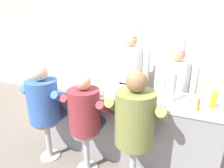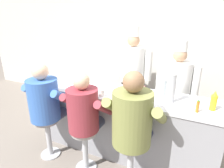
% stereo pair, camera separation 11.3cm
% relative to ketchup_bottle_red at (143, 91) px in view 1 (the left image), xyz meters
% --- Properties ---
extents(ground_plane, '(20.00, 20.00, 0.00)m').
position_rel_ketchup_bottle_red_xyz_m(ground_plane, '(-0.26, -0.24, -1.07)').
color(ground_plane, slate).
extents(wall_back, '(10.00, 0.06, 2.70)m').
position_rel_ketchup_bottle_red_xyz_m(wall_back, '(-0.26, 1.73, 0.28)').
color(wall_back, beige).
rests_on(wall_back, ground_plane).
extents(diner_counter, '(2.52, 0.66, 0.96)m').
position_rel_ketchup_bottle_red_xyz_m(diner_counter, '(-0.26, 0.09, -0.59)').
color(diner_counter, gray).
rests_on(diner_counter, ground_plane).
extents(ketchup_bottle_red, '(0.07, 0.07, 0.23)m').
position_rel_ketchup_bottle_red_xyz_m(ketchup_bottle_red, '(0.00, 0.00, 0.00)').
color(ketchup_bottle_red, red).
rests_on(ketchup_bottle_red, diner_counter).
extents(mustard_bottle_yellow, '(0.07, 0.07, 0.23)m').
position_rel_ketchup_bottle_red_xyz_m(mustard_bottle_yellow, '(0.82, 0.05, 0.00)').
color(mustard_bottle_yellow, yellow).
rests_on(mustard_bottle_yellow, diner_counter).
extents(hot_sauce_bottle_orange, '(0.03, 0.03, 0.14)m').
position_rel_ketchup_bottle_red_xyz_m(hot_sauce_bottle_orange, '(0.66, -0.09, -0.04)').
color(hot_sauce_bottle_orange, orange).
rests_on(hot_sauce_bottle_orange, diner_counter).
extents(water_pitcher_clear, '(0.15, 0.13, 0.22)m').
position_rel_ketchup_bottle_red_xyz_m(water_pitcher_clear, '(0.19, 0.27, 0.00)').
color(water_pitcher_clear, silver).
rests_on(water_pitcher_clear, diner_counter).
extents(breakfast_plate, '(0.27, 0.27, 0.05)m').
position_rel_ketchup_bottle_red_xyz_m(breakfast_plate, '(-0.92, 0.01, -0.09)').
color(breakfast_plate, white).
rests_on(breakfast_plate, diner_counter).
extents(cereal_bowl, '(0.15, 0.15, 0.05)m').
position_rel_ketchup_bottle_red_xyz_m(cereal_bowl, '(-0.40, 0.11, -0.08)').
color(cereal_bowl, white).
rests_on(cereal_bowl, diner_counter).
extents(coffee_mug_white, '(0.13, 0.08, 0.09)m').
position_rel_ketchup_bottle_red_xyz_m(coffee_mug_white, '(-0.53, -0.13, -0.06)').
color(coffee_mug_white, white).
rests_on(coffee_mug_white, diner_counter).
extents(cup_stack_steel, '(0.10, 0.10, 0.37)m').
position_rel_ketchup_bottle_red_xyz_m(cup_stack_steel, '(0.35, 0.06, 0.08)').
color(cup_stack_steel, '#B7BABF').
rests_on(cup_stack_steel, diner_counter).
extents(diner_seated_blue, '(0.62, 0.61, 1.41)m').
position_rel_ketchup_bottle_red_xyz_m(diner_seated_blue, '(-1.23, -0.45, -0.20)').
color(diner_seated_blue, '#B2B5BA').
rests_on(diner_seated_blue, ground_plane).
extents(diner_seated_maroon, '(0.59, 0.58, 1.36)m').
position_rel_ketchup_bottle_red_xyz_m(diner_seated_maroon, '(-0.60, -0.45, -0.23)').
color(diner_seated_maroon, '#B2B5BA').
rests_on(diner_seated_maroon, ground_plane).
extents(diner_seated_olive, '(0.66, 0.65, 1.46)m').
position_rel_ketchup_bottle_red_xyz_m(diner_seated_olive, '(0.04, -0.44, -0.18)').
color(diner_seated_olive, '#B2B5BA').
rests_on(diner_seated_olive, ground_plane).
extents(cook_in_whites_near, '(0.71, 0.46, 1.83)m').
position_rel_ketchup_bottle_red_xyz_m(cook_in_whites_near, '(-0.50, 1.02, -0.06)').
color(cook_in_whites_near, '#232328').
rests_on(cook_in_whites_near, ground_plane).
extents(cook_in_whites_far, '(0.65, 0.41, 1.65)m').
position_rel_ketchup_bottle_red_xyz_m(cook_in_whites_far, '(0.34, 0.73, -0.16)').
color(cook_in_whites_far, '#232328').
rests_on(cook_in_whites_far, ground_plane).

